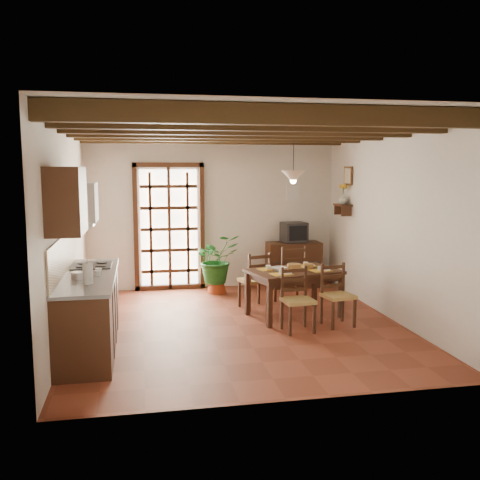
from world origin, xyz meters
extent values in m
plane|color=brown|center=(0.00, 0.00, 0.00)|extent=(5.00, 5.00, 0.00)
cube|color=silver|center=(0.00, 2.50, 1.40)|extent=(4.50, 0.02, 2.80)
cube|color=silver|center=(0.00, -2.50, 1.40)|extent=(4.50, 0.02, 2.80)
cube|color=silver|center=(-2.25, 0.00, 1.40)|extent=(0.02, 5.00, 2.80)
cube|color=silver|center=(2.25, 0.00, 1.40)|extent=(0.02, 5.00, 2.80)
cube|color=white|center=(0.00, 0.00, 2.80)|extent=(4.50, 5.00, 0.02)
cube|color=#301F0E|center=(0.00, -2.10, 2.69)|extent=(4.50, 0.14, 0.20)
cube|color=#301F0E|center=(0.00, -1.26, 2.69)|extent=(4.50, 0.14, 0.20)
cube|color=#301F0E|center=(0.00, -0.42, 2.69)|extent=(4.50, 0.14, 0.20)
cube|color=#301F0E|center=(0.00, 0.42, 2.69)|extent=(4.50, 0.14, 0.20)
cube|color=#301F0E|center=(0.00, 1.26, 2.69)|extent=(4.50, 0.14, 0.20)
cube|color=#301F0E|center=(0.00, 2.10, 2.69)|extent=(4.50, 0.14, 0.20)
cube|color=white|center=(-0.80, 2.49, 1.10)|extent=(1.01, 0.02, 2.11)
cube|color=#361D11|center=(-0.80, 2.44, 2.24)|extent=(1.26, 0.10, 0.08)
cube|color=#361D11|center=(-1.39, 2.44, 1.10)|extent=(0.08, 0.10, 2.28)
cube|color=#361D11|center=(-0.21, 2.44, 1.10)|extent=(0.08, 0.10, 2.28)
cube|color=#361D11|center=(-0.80, 2.42, 1.10)|extent=(1.01, 0.03, 2.02)
cube|color=#361D11|center=(-1.95, -0.60, 0.44)|extent=(0.60, 2.20, 0.88)
cube|color=slate|center=(-1.95, -0.60, 0.90)|extent=(0.64, 2.25, 0.04)
cube|color=tan|center=(-2.23, -0.60, 1.13)|extent=(0.02, 2.20, 0.50)
cube|color=#361D11|center=(-2.08, -1.30, 1.85)|extent=(0.35, 0.80, 0.70)
cube|color=white|center=(-2.05, -0.05, 1.75)|extent=(0.38, 0.60, 0.50)
cube|color=silver|center=(-2.05, -0.05, 1.48)|extent=(0.32, 0.55, 0.04)
cube|color=black|center=(-1.95, -0.05, 0.93)|extent=(0.50, 0.55, 0.02)
cylinder|color=white|center=(-1.90, -1.15, 1.03)|extent=(0.11, 0.11, 0.24)
cylinder|color=silver|center=(-2.05, -0.85, 0.95)|extent=(0.14, 0.14, 0.10)
cube|color=#331B10|center=(0.89, 0.30, 0.68)|extent=(1.45, 1.11, 0.05)
cube|color=#331B10|center=(0.89, 0.30, 0.61)|extent=(1.30, 1.00, 0.09)
cube|color=#331B10|center=(1.38, 0.79, 0.33)|extent=(0.08, 0.08, 0.65)
cube|color=#331B10|center=(0.23, 0.51, 0.33)|extent=(0.08, 0.08, 0.65)
cube|color=#331B10|center=(1.54, 0.09, 0.33)|extent=(0.08, 0.08, 0.65)
cube|color=#331B10|center=(0.40, -0.19, 0.33)|extent=(0.08, 0.08, 0.65)
cube|color=#A88B47|center=(0.73, -0.43, 0.42)|extent=(0.43, 0.41, 0.05)
cube|color=#361D11|center=(0.72, -0.27, 0.64)|extent=(0.40, 0.07, 0.43)
cube|color=#361D11|center=(0.73, -0.43, 0.21)|extent=(0.41, 0.39, 0.42)
cube|color=#A88B47|center=(1.36, -0.28, 0.42)|extent=(0.45, 0.44, 0.05)
cube|color=#361D11|center=(1.33, -0.12, 0.64)|extent=(0.40, 0.10, 0.43)
cube|color=#361D11|center=(1.36, -0.28, 0.21)|extent=(0.43, 0.41, 0.42)
cube|color=#A88B47|center=(0.42, 0.88, 0.44)|extent=(0.51, 0.49, 0.05)
cube|color=#361D11|center=(0.47, 0.72, 0.67)|extent=(0.41, 0.15, 0.45)
cube|color=#361D11|center=(0.42, 0.88, 0.22)|extent=(0.48, 0.47, 0.44)
cube|color=#A88B47|center=(1.04, 1.03, 0.48)|extent=(0.47, 0.45, 0.05)
cube|color=#361D11|center=(1.06, 0.85, 0.72)|extent=(0.45, 0.07, 0.49)
cube|color=#361D11|center=(1.04, 1.03, 0.24)|extent=(0.45, 0.43, 0.48)
cube|color=gold|center=(0.57, 0.10, 0.65)|extent=(0.29, 0.22, 0.01)
cube|color=gold|center=(1.21, 0.10, 0.65)|extent=(0.29, 0.22, 0.01)
cube|color=gold|center=(0.57, 0.50, 0.65)|extent=(0.29, 0.22, 0.01)
cube|color=gold|center=(1.21, 0.50, 0.65)|extent=(0.29, 0.22, 0.01)
cylinder|color=olive|center=(0.89, 0.30, 0.69)|extent=(0.20, 0.20, 0.08)
imported|color=white|center=(0.65, 0.29, 0.73)|extent=(0.29, 0.29, 0.05)
cube|color=#361D11|center=(1.45, 2.23, 0.42)|extent=(0.99, 0.46, 0.83)
cube|color=black|center=(1.45, 2.23, 1.02)|extent=(0.46, 0.42, 0.36)
cube|color=black|center=(1.45, 2.04, 1.02)|extent=(0.34, 0.06, 0.27)
cube|color=white|center=(1.50, 2.48, 1.75)|extent=(0.25, 0.03, 0.32)
cone|color=maroon|center=(-0.02, 1.99, 0.11)|extent=(0.34, 0.34, 0.21)
imported|color=#144C19|center=(-0.02, 1.99, 0.57)|extent=(2.48, 2.31, 2.24)
cube|color=#361D11|center=(2.14, 1.60, 1.55)|extent=(0.20, 0.42, 0.03)
cube|color=#361D11|center=(2.14, 1.43, 1.46)|extent=(0.18, 0.03, 0.18)
cube|color=#361D11|center=(2.14, 1.77, 1.46)|extent=(0.18, 0.03, 0.18)
imported|color=#B2BFB2|center=(2.14, 1.60, 1.65)|extent=(0.15, 0.15, 0.15)
sphere|color=gold|center=(2.14, 1.60, 1.86)|extent=(0.14, 0.14, 0.14)
cylinder|color=#144C19|center=(2.14, 1.60, 1.71)|extent=(0.01, 0.01, 0.28)
cube|color=brown|center=(2.23, 1.60, 2.05)|extent=(0.03, 0.32, 0.32)
cube|color=#C3B292|center=(2.21, 1.60, 2.05)|extent=(0.01, 0.26, 0.26)
cylinder|color=black|center=(0.89, 0.40, 2.45)|extent=(0.01, 0.01, 0.70)
cone|color=beige|center=(0.89, 0.40, 2.08)|extent=(0.36, 0.36, 0.14)
sphere|color=#FFD88C|center=(0.89, 0.40, 2.00)|extent=(0.09, 0.09, 0.09)
camera|label=1|loc=(-1.34, -7.13, 2.19)|focal=40.00mm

